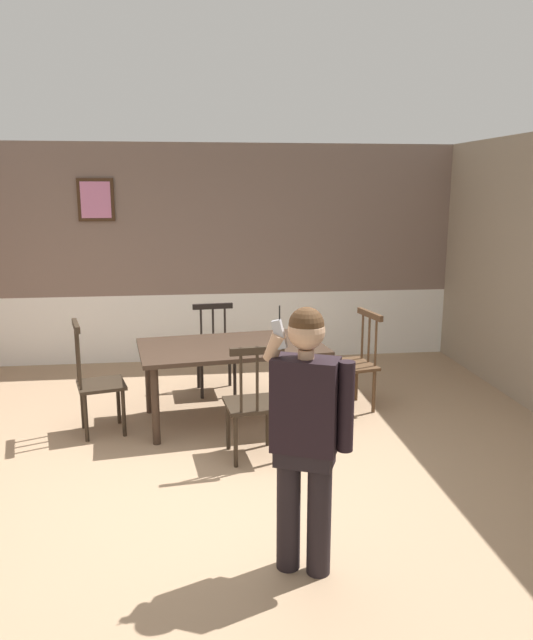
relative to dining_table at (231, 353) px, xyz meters
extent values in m
plane|color=#9E7F60|center=(-0.20, -1.16, -0.67)|extent=(7.41, 7.41, 0.00)
cube|color=#756056|center=(-0.20, 2.21, 1.14)|extent=(6.55, 0.12, 1.88)
cube|color=white|center=(-0.20, 2.22, -0.23)|extent=(6.55, 0.14, 0.87)
cube|color=white|center=(-0.20, 2.19, 0.20)|extent=(6.55, 0.05, 0.06)
cube|color=#382314|center=(-1.48, 2.13, 1.40)|extent=(0.44, 0.03, 0.51)
cube|color=#CD78A6|center=(-1.48, 2.11, 1.40)|extent=(0.36, 0.01, 0.43)
cube|color=#38281E|center=(0.00, 0.00, 0.06)|extent=(1.84, 1.22, 0.04)
cylinder|color=#38281E|center=(-0.70, -0.50, -0.31)|extent=(0.07, 0.07, 0.71)
cylinder|color=#38281E|center=(0.81, -0.29, -0.31)|extent=(0.07, 0.07, 0.71)
cylinder|color=#38281E|center=(-0.81, 0.29, -0.31)|extent=(0.07, 0.07, 0.71)
cylinder|color=#38281E|center=(0.70, 0.50, -0.31)|extent=(0.07, 0.07, 0.71)
cube|color=black|center=(-0.11, 0.84, -0.24)|extent=(0.48, 0.48, 0.03)
cube|color=black|center=(-0.13, 1.04, 0.26)|extent=(0.45, 0.08, 0.06)
cylinder|color=black|center=(0.00, 1.05, 0.03)|extent=(0.02, 0.02, 0.51)
cylinder|color=black|center=(-0.13, 1.04, 0.03)|extent=(0.02, 0.02, 0.51)
cylinder|color=black|center=(-0.27, 1.03, 0.03)|extent=(0.02, 0.02, 0.51)
cylinder|color=black|center=(0.08, 0.68, -0.46)|extent=(0.04, 0.04, 0.41)
cylinder|color=black|center=(-0.28, 0.65, -0.46)|extent=(0.04, 0.04, 0.41)
cylinder|color=black|center=(0.05, 1.03, -0.46)|extent=(0.04, 0.04, 0.41)
cylinder|color=black|center=(-0.31, 1.00, -0.46)|extent=(0.04, 0.04, 0.41)
cube|color=#513823|center=(1.20, 0.16, -0.21)|extent=(0.56, 0.56, 0.03)
cube|color=#513823|center=(1.41, 0.21, 0.30)|extent=(0.14, 0.47, 0.06)
cylinder|color=#513823|center=(1.44, 0.07, 0.07)|extent=(0.02, 0.02, 0.53)
cylinder|color=#513823|center=(1.41, 0.21, 0.07)|extent=(0.02, 0.02, 0.53)
cylinder|color=#513823|center=(1.38, 0.35, 0.07)|extent=(0.02, 0.02, 0.53)
cylinder|color=#513823|center=(1.05, -0.06, -0.45)|extent=(0.04, 0.04, 0.44)
cylinder|color=#513823|center=(0.97, 0.31, -0.45)|extent=(0.04, 0.04, 0.44)
cylinder|color=#513823|center=(1.42, 0.02, -0.45)|extent=(0.04, 0.04, 0.44)
cylinder|color=#513823|center=(1.34, 0.39, -0.45)|extent=(0.04, 0.04, 0.44)
cube|color=#2D2319|center=(-1.20, -0.16, -0.21)|extent=(0.50, 0.50, 0.03)
cube|color=#2D2319|center=(-1.38, -0.21, 0.36)|extent=(0.14, 0.41, 0.06)
cylinder|color=#2D2319|center=(-1.41, -0.09, 0.10)|extent=(0.02, 0.02, 0.58)
cylinder|color=#2D2319|center=(-1.38, -0.21, 0.10)|extent=(0.02, 0.02, 0.58)
cylinder|color=#2D2319|center=(-1.35, -0.33, 0.10)|extent=(0.02, 0.02, 0.58)
cylinder|color=#2D2319|center=(-1.08, 0.04, -0.45)|extent=(0.04, 0.04, 0.44)
cylinder|color=#2D2319|center=(-1.00, -0.28, -0.45)|extent=(0.04, 0.04, 0.44)
cylinder|color=#2D2319|center=(-1.40, -0.04, -0.45)|extent=(0.04, 0.04, 0.44)
cylinder|color=#2D2319|center=(-1.32, -0.36, -0.45)|extent=(0.04, 0.04, 0.44)
cube|color=#2D2319|center=(0.11, -0.84, -0.21)|extent=(0.48, 0.48, 0.03)
cube|color=#2D2319|center=(0.14, -1.04, 0.30)|extent=(0.44, 0.09, 0.06)
cylinder|color=#2D2319|center=(0.01, -1.05, 0.07)|extent=(0.02, 0.02, 0.53)
cylinder|color=#2D2319|center=(0.14, -1.04, 0.07)|extent=(0.02, 0.02, 0.53)
cylinder|color=#2D2319|center=(0.27, -1.02, 0.07)|extent=(0.02, 0.02, 0.53)
cylinder|color=#2D2319|center=(-0.08, -0.69, -0.45)|extent=(0.04, 0.04, 0.44)
cylinder|color=#2D2319|center=(0.27, -0.65, -0.45)|extent=(0.04, 0.04, 0.44)
cylinder|color=#2D2319|center=(-0.04, -1.03, -0.45)|extent=(0.04, 0.04, 0.44)
cylinder|color=#2D2319|center=(0.31, -0.99, -0.45)|extent=(0.04, 0.04, 0.44)
cylinder|color=black|center=(0.34, -2.47, -0.29)|extent=(0.14, 0.14, 0.76)
cylinder|color=black|center=(0.17, -2.40, -0.29)|extent=(0.14, 0.14, 0.76)
cube|color=black|center=(0.25, -2.44, 0.06)|extent=(0.37, 0.30, 0.12)
cube|color=black|center=(0.25, -2.44, 0.36)|extent=(0.42, 0.33, 0.54)
cylinder|color=black|center=(0.46, -2.53, 0.38)|extent=(0.09, 0.09, 0.51)
cylinder|color=tan|center=(0.09, -2.38, 0.69)|extent=(0.15, 0.16, 0.19)
cylinder|color=tan|center=(0.25, -2.44, 0.66)|extent=(0.09, 0.09, 0.05)
sphere|color=tan|center=(0.25, -2.44, 0.79)|extent=(0.21, 0.21, 0.21)
sphere|color=#472D19|center=(0.25, -2.44, 0.82)|extent=(0.20, 0.20, 0.20)
cube|color=#B7B7BC|center=(0.11, -2.41, 0.77)|extent=(0.10, 0.07, 0.17)
cylinder|color=black|center=(0.11, -2.41, 0.89)|extent=(0.01, 0.01, 0.08)
camera|label=1|loc=(-0.36, -5.60, 1.55)|focal=34.27mm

